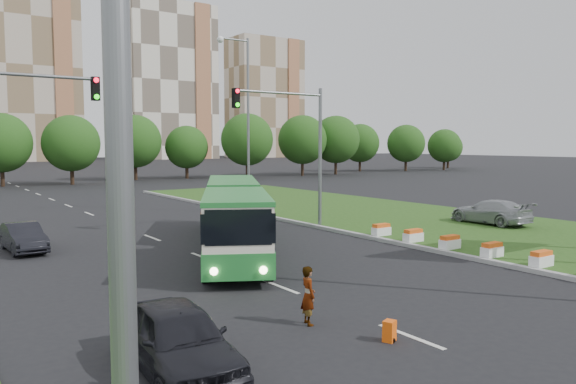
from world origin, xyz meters
TOP-DOWN VIEW (x-y plane):
  - ground at (0.00, 0.00)m, footprint 360.00×360.00m
  - grass_median at (13.00, 8.00)m, footprint 14.00×60.00m
  - median_kerb at (6.05, 8.00)m, footprint 0.30×60.00m
  - lane_markings at (-3.00, 20.00)m, footprint 0.20×100.00m
  - flower_planters at (6.70, -1.40)m, footprint 1.10×13.70m
  - traffic_mast_median at (4.78, 10.00)m, footprint 5.76×0.32m
  - street_lamps at (-3.00, 10.00)m, footprint 36.00×60.00m
  - tree_line at (10.00, 55.00)m, footprint 120.00×8.00m
  - apartment_tower_ceast at (15.00, 150.00)m, footprint 25.00×15.00m
  - apartment_tower_east at (55.00, 150.00)m, footprint 27.00×15.00m
  - midrise_east at (90.00, 150.00)m, footprint 24.00×14.00m
  - articulated_bus at (-1.21, 7.18)m, footprint 2.45×15.69m
  - car_left_near at (-8.77, -4.80)m, footprint 2.10×4.54m
  - car_left_far at (-9.14, 11.72)m, footprint 1.59×4.00m
  - car_median at (14.96, 4.68)m, footprint 2.09×4.95m
  - pedestrian at (-4.57, -3.76)m, footprint 0.52×0.66m
  - shopping_trolley at (-3.69, -5.95)m, footprint 0.31×0.32m

SIDE VIEW (x-z plane):
  - ground at x=0.00m, z-range 0.00..0.00m
  - lane_markings at x=-3.00m, z-range -0.01..0.01m
  - grass_median at x=13.00m, z-range 0.00..0.15m
  - median_kerb at x=6.05m, z-range 0.00..0.18m
  - shopping_trolley at x=-3.69m, z-range 0.00..0.52m
  - flower_planters at x=6.70m, z-range 0.15..0.75m
  - car_left_far at x=-9.14m, z-range 0.00..1.29m
  - car_left_near at x=-8.77m, z-range 0.00..1.50m
  - pedestrian at x=-4.57m, z-range 0.00..1.60m
  - car_median at x=14.96m, z-range 0.15..1.58m
  - articulated_bus at x=-1.21m, z-range 0.29..2.87m
  - tree_line at x=10.00m, z-range 0.00..9.00m
  - traffic_mast_median at x=4.78m, z-range 1.35..9.35m
  - street_lamps at x=-3.00m, z-range 0.00..12.00m
  - midrise_east at x=90.00m, z-range 0.00..40.00m
  - apartment_tower_east at x=55.00m, z-range 0.00..47.00m
  - apartment_tower_ceast at x=15.00m, z-range 0.00..50.00m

